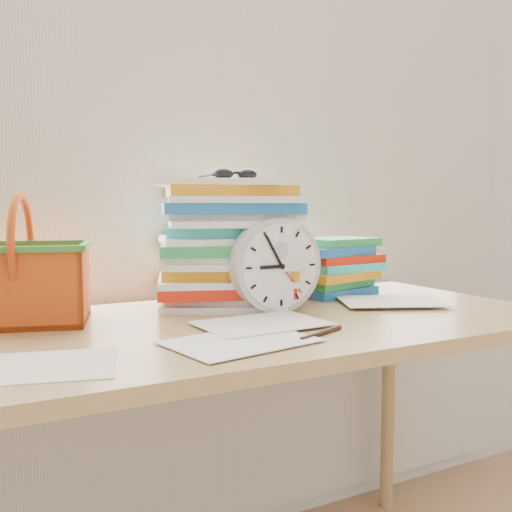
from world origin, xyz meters
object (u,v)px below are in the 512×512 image
paper_stack (228,243)px  book_stack (334,266)px  desk (257,351)px  basket (22,260)px  clock (276,265)px

paper_stack → book_stack: (0.35, 0.02, -0.08)m
desk → basket: 0.55m
desk → book_stack: size_ratio=5.19×
desk → clock: bearing=32.4°
book_stack → basket: (-0.84, -0.02, 0.06)m
book_stack → basket: bearing=-178.4°
paper_stack → clock: 0.17m
paper_stack → clock: bearing=-70.3°
desk → basket: (-0.47, 0.20, 0.21)m
desk → book_stack: book_stack is taller
desk → basket: bearing=157.5°
basket → book_stack: bearing=17.3°
desk → paper_stack: bearing=83.8°
paper_stack → clock: paper_stack is taller
book_stack → basket: 0.84m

